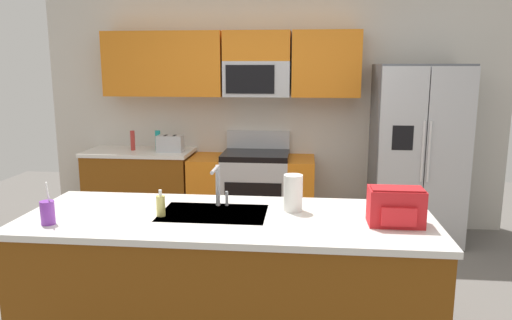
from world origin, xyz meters
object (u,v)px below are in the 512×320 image
object	(u,v)px
sink_faucet	(218,182)
pepper_mill	(133,140)
refrigerator	(417,154)
soap_dispenser	(161,205)
backpack	(396,206)
bottle_teal	(158,140)
paper_towel_roll	(293,193)
range_oven	(252,193)
drink_cup_purple	(48,212)
toaster	(170,144)

from	to	relation	value
sink_faucet	pepper_mill	bearing A→B (deg)	122.80
refrigerator	pepper_mill	xyz separation A→B (m)	(-3.09, 0.07, 0.08)
refrigerator	soap_dispenser	bearing A→B (deg)	-132.31
refrigerator	backpack	xyz separation A→B (m)	(-0.62, -2.29, 0.09)
bottle_teal	paper_towel_roll	size ratio (longest dim) A/B	0.92
pepper_mill	paper_towel_roll	xyz separation A→B (m)	(1.85, -2.13, 0.01)
backpack	range_oven	bearing A→B (deg)	115.34
soap_dispenser	drink_cup_purple	bearing A→B (deg)	-160.05
range_oven	sink_faucet	distance (m)	2.19
backpack	paper_towel_roll	bearing A→B (deg)	160.23
bottle_teal	sink_faucet	world-z (taller)	sink_faucet
bottle_teal	soap_dispenser	xyz separation A→B (m)	(0.75, -2.38, -0.04)
refrigerator	paper_towel_roll	distance (m)	2.41
drink_cup_purple	refrigerator	bearing A→B (deg)	42.84
range_oven	backpack	bearing A→B (deg)	-64.66
soap_dispenser	sink_faucet	bearing A→B (deg)	36.45
pepper_mill	bottle_teal	size ratio (longest dim) A/B	1.00
bottle_teal	drink_cup_purple	size ratio (longest dim) A/B	0.84
bottle_teal	soap_dispenser	world-z (taller)	bottle_teal
paper_towel_roll	backpack	distance (m)	0.65
toaster	backpack	bearing A→B (deg)	-48.75
drink_cup_purple	paper_towel_roll	xyz separation A→B (m)	(1.45, 0.42, 0.05)
range_oven	bottle_teal	distance (m)	1.22
pepper_mill	backpack	world-z (taller)	backpack
range_oven	soap_dispenser	distance (m)	2.41
pepper_mill	refrigerator	bearing A→B (deg)	-1.29
pepper_mill	bottle_teal	xyz separation A→B (m)	(0.28, 0.05, 0.00)
drink_cup_purple	paper_towel_roll	distance (m)	1.51
sink_faucet	paper_towel_roll	size ratio (longest dim) A/B	1.17
pepper_mill	backpack	xyz separation A→B (m)	(2.47, -2.36, 0.01)
bottle_teal	drink_cup_purple	bearing A→B (deg)	-87.22
toaster	backpack	xyz separation A→B (m)	(2.02, -2.31, 0.03)
refrigerator	toaster	xyz separation A→B (m)	(-2.64, 0.02, 0.07)
refrigerator	sink_faucet	size ratio (longest dim) A/B	6.56
soap_dispenser	backpack	world-z (taller)	backpack
drink_cup_purple	paper_towel_roll	size ratio (longest dim) A/B	1.09
refrigerator	drink_cup_purple	distance (m)	3.66
range_oven	refrigerator	distance (m)	1.80
range_oven	toaster	xyz separation A→B (m)	(-0.91, -0.05, 0.55)
refrigerator	backpack	world-z (taller)	refrigerator
bottle_teal	sink_faucet	size ratio (longest dim) A/B	0.78
toaster	refrigerator	bearing A→B (deg)	-0.42
soap_dispenser	refrigerator	bearing A→B (deg)	47.69
drink_cup_purple	backpack	bearing A→B (deg)	5.62
pepper_mill	drink_cup_purple	size ratio (longest dim) A/B	0.83
toaster	backpack	world-z (taller)	backpack
sink_faucet	range_oven	bearing A→B (deg)	89.99
sink_faucet	drink_cup_purple	world-z (taller)	sink_faucet
pepper_mill	paper_towel_roll	distance (m)	2.83
soap_dispenser	paper_towel_roll	distance (m)	0.85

